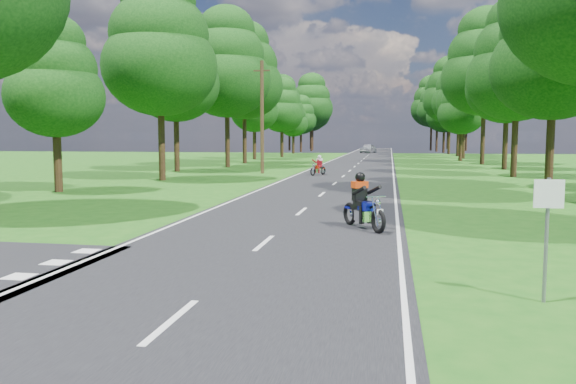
# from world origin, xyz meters

# --- Properties ---
(ground) EXTENTS (160.00, 160.00, 0.00)m
(ground) POSITION_xyz_m (0.00, 0.00, 0.00)
(ground) COLOR #195012
(ground) RESTS_ON ground
(main_road) EXTENTS (7.00, 140.00, 0.02)m
(main_road) POSITION_xyz_m (0.00, 50.00, 0.01)
(main_road) COLOR black
(main_road) RESTS_ON ground
(road_markings) EXTENTS (7.40, 140.00, 0.01)m
(road_markings) POSITION_xyz_m (-0.14, 48.13, 0.02)
(road_markings) COLOR silver
(road_markings) RESTS_ON main_road
(treeline) EXTENTS (40.00, 115.35, 14.78)m
(treeline) POSITION_xyz_m (1.43, 60.06, 8.25)
(treeline) COLOR black
(treeline) RESTS_ON ground
(telegraph_pole) EXTENTS (1.20, 0.26, 8.00)m
(telegraph_pole) POSITION_xyz_m (-6.00, 28.00, 4.07)
(telegraph_pole) COLOR #382616
(telegraph_pole) RESTS_ON ground
(road_sign) EXTENTS (0.45, 0.07, 2.00)m
(road_sign) POSITION_xyz_m (5.50, -2.01, 1.34)
(road_sign) COLOR slate
(road_sign) RESTS_ON ground
(rider_near_blue) EXTENTS (1.59, 1.98, 1.62)m
(rider_near_blue) POSITION_xyz_m (2.32, 4.61, 0.83)
(rider_near_blue) COLOR navy
(rider_near_blue) RESTS_ON main_road
(rider_far_red) EXTENTS (1.17, 1.75, 1.39)m
(rider_far_red) POSITION_xyz_m (-1.78, 26.59, 0.71)
(rider_far_red) COLOR #A3220C
(rider_far_red) RESTS_ON main_road
(distant_car) EXTENTS (2.86, 4.69, 1.49)m
(distant_car) POSITION_xyz_m (-0.44, 80.34, 0.77)
(distant_car) COLOR #B1B3B8
(distant_car) RESTS_ON main_road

